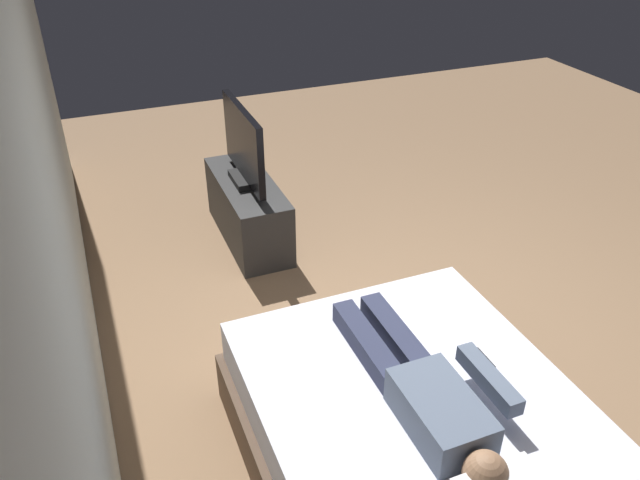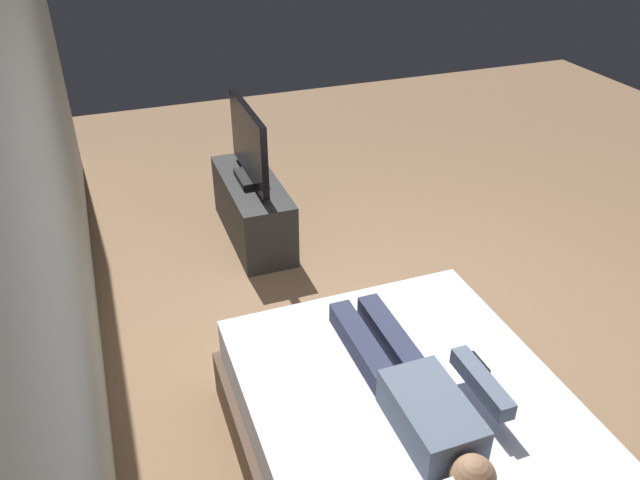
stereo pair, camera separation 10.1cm
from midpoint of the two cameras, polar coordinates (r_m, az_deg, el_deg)
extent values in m
plane|color=#8C6B4C|center=(4.09, 10.40, -9.22)|extent=(10.00, 10.00, 0.00)
cube|color=silver|center=(3.26, -23.12, 6.60)|extent=(6.40, 0.10, 2.80)
cube|color=brown|center=(3.21, 9.45, -19.95)|extent=(1.95, 1.50, 0.30)
cube|color=white|center=(3.00, 9.91, -16.73)|extent=(1.87, 1.42, 0.24)
cube|color=slate|center=(2.79, 11.04, -15.34)|extent=(0.48, 0.28, 0.18)
sphere|color=#936B4C|center=(2.62, 14.83, -20.12)|extent=(0.18, 0.18, 0.18)
cube|color=#2D334C|center=(3.18, 7.39, -8.82)|extent=(0.60, 0.11, 0.11)
cube|color=#2D334C|center=(3.12, 4.73, -9.53)|extent=(0.60, 0.11, 0.11)
cube|color=slate|center=(2.92, 15.40, -12.34)|extent=(0.40, 0.08, 0.08)
cube|color=black|center=(3.19, 15.02, -10.71)|extent=(0.15, 0.04, 0.02)
cube|color=#2D2D2D|center=(4.98, -5.52, 2.79)|extent=(1.10, 0.40, 0.50)
cube|color=black|center=(4.86, -5.68, 5.63)|extent=(0.32, 0.20, 0.05)
cube|color=black|center=(4.74, -5.87, 8.84)|extent=(0.88, 0.05, 0.54)
camera|label=1|loc=(0.05, -89.23, 0.48)|focal=35.34mm
camera|label=2|loc=(0.05, 90.77, -0.48)|focal=35.34mm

